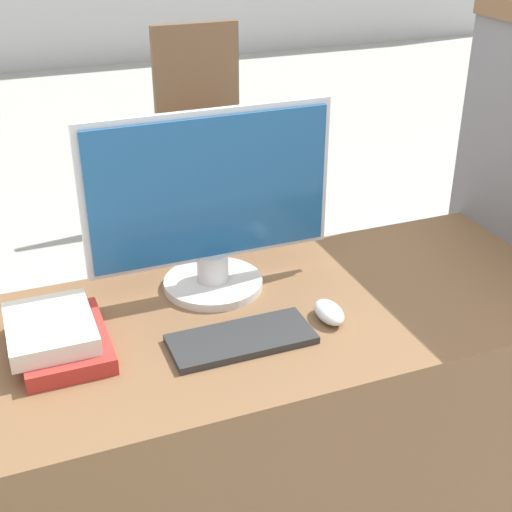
{
  "coord_description": "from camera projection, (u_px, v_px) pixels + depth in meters",
  "views": [
    {
      "loc": [
        -0.52,
        -0.95,
        1.6
      ],
      "look_at": [
        -0.04,
        0.27,
        0.91
      ],
      "focal_mm": 50.0,
      "sensor_mm": 36.0,
      "label": 1
    }
  ],
  "objects": [
    {
      "name": "keyboard",
      "position": [
        241.0,
        339.0,
        1.49
      ],
      "size": [
        0.3,
        0.13,
        0.02
      ],
      "color": "#2D2D2D",
      "rests_on": "desk"
    },
    {
      "name": "far_chair",
      "position": [
        204.0,
        120.0,
        3.55
      ],
      "size": [
        0.44,
        0.44,
        1.0
      ],
      "rotation": [
        0.0,
        0.0,
        -0.75
      ],
      "color": "brown",
      "rests_on": "ground_plane"
    },
    {
      "name": "mouse",
      "position": [
        329.0,
        312.0,
        1.57
      ],
      "size": [
        0.06,
        0.1,
        0.04
      ],
      "color": "white",
      "rests_on": "desk"
    },
    {
      "name": "monitor",
      "position": [
        210.0,
        204.0,
        1.61
      ],
      "size": [
        0.58,
        0.24,
        0.43
      ],
      "color": "silver",
      "rests_on": "desk"
    },
    {
      "name": "book_stack",
      "position": [
        58.0,
        336.0,
        1.46
      ],
      "size": [
        0.2,
        0.25,
        0.08
      ],
      "color": "#B72D28",
      "rests_on": "desk"
    },
    {
      "name": "desk",
      "position": [
        265.0,
        440.0,
        1.77
      ],
      "size": [
        1.47,
        0.61,
        0.75
      ],
      "color": "brown",
      "rests_on": "ground_plane"
    }
  ]
}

